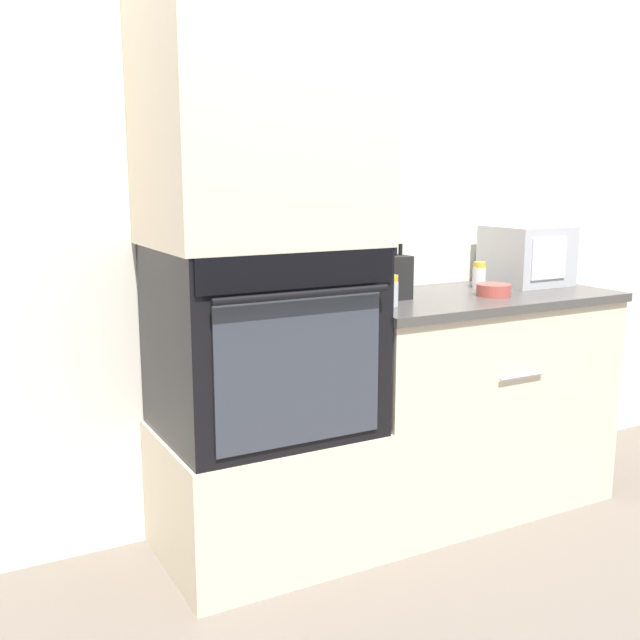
{
  "coord_description": "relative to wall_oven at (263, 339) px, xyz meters",
  "views": [
    {
      "loc": [
        -1.45,
        -2.1,
        1.41
      ],
      "look_at": [
        -0.19,
        0.21,
        0.9
      ],
      "focal_mm": 42.0,
      "sensor_mm": 36.0,
      "label": 1
    }
  ],
  "objects": [
    {
      "name": "ground_plane",
      "position": [
        0.38,
        -0.3,
        -0.83
      ],
      "size": [
        12.0,
        12.0,
        0.0
      ],
      "primitive_type": "plane",
      "color": "#6B6056"
    },
    {
      "name": "wall_back",
      "position": [
        0.38,
        0.33,
        0.42
      ],
      "size": [
        8.0,
        0.05,
        2.5
      ],
      "color": "silver",
      "rests_on": "ground_plane"
    },
    {
      "name": "oven_cabinet_base",
      "position": [
        0.0,
        0.0,
        -0.58
      ],
      "size": [
        0.75,
        0.6,
        0.49
      ],
      "color": "beige",
      "rests_on": "ground_plane"
    },
    {
      "name": "wall_oven",
      "position": [
        0.0,
        0.0,
        0.0
      ],
      "size": [
        0.73,
        0.64,
        0.67
      ],
      "color": "black",
      "rests_on": "oven_cabinet_base"
    },
    {
      "name": "oven_cabinet_upper",
      "position": [
        0.0,
        0.0,
        0.78
      ],
      "size": [
        0.75,
        0.6,
        0.89
      ],
      "color": "beige",
      "rests_on": "wall_oven"
    },
    {
      "name": "counter_unit",
      "position": [
        0.96,
        0.0,
        -0.37
      ],
      "size": [
        1.19,
        0.63,
        0.92
      ],
      "color": "beige",
      "rests_on": "ground_plane"
    },
    {
      "name": "microwave",
      "position": [
        1.35,
        0.1,
        0.22
      ],
      "size": [
        0.32,
        0.31,
        0.26
      ],
      "color": "#B2B5BA",
      "rests_on": "counter_unit"
    },
    {
      "name": "knife_block",
      "position": [
        0.61,
        0.06,
        0.18
      ],
      "size": [
        0.1,
        0.12,
        0.22
      ],
      "color": "black",
      "rests_on": "counter_unit"
    },
    {
      "name": "bowl",
      "position": [
        1.0,
        -0.08,
        0.12
      ],
      "size": [
        0.14,
        0.14,
        0.05
      ],
      "color": "#B24C42",
      "rests_on": "counter_unit"
    },
    {
      "name": "condiment_jar_near",
      "position": [
        0.49,
        -0.09,
        0.15
      ],
      "size": [
        0.04,
        0.04,
        0.12
      ],
      "color": "silver",
      "rests_on": "counter_unit"
    },
    {
      "name": "condiment_jar_mid",
      "position": [
        1.09,
        0.12,
        0.15
      ],
      "size": [
        0.06,
        0.06,
        0.11
      ],
      "color": "silver",
      "rests_on": "counter_unit"
    }
  ]
}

